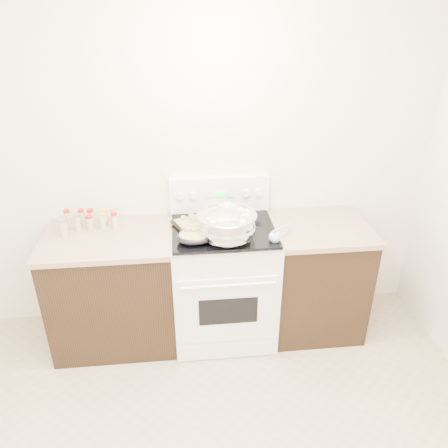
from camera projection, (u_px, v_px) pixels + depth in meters
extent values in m
cube|color=silver|center=(172.00, 160.00, 3.25)|extent=(4.00, 0.05, 2.70)
cube|color=black|center=(115.00, 291.00, 3.32)|extent=(0.90, 0.64, 0.88)
cube|color=brown|center=(108.00, 238.00, 3.11)|extent=(0.93, 0.67, 0.04)
cube|color=black|center=(314.00, 279.00, 3.47)|extent=(0.70, 0.64, 0.88)
cube|color=brown|center=(320.00, 228.00, 3.26)|extent=(0.73, 0.67, 0.04)
cube|color=white|center=(223.00, 283.00, 3.38)|extent=(0.76, 0.66, 0.92)
cube|color=white|center=(228.00, 311.00, 3.09)|extent=(0.70, 0.01, 0.55)
cube|color=black|center=(228.00, 311.00, 3.08)|extent=(0.42, 0.01, 0.22)
cylinder|color=white|center=(229.00, 285.00, 2.94)|extent=(0.65, 0.02, 0.02)
cube|color=white|center=(228.00, 350.00, 3.26)|extent=(0.70, 0.01, 0.14)
cube|color=silver|center=(223.00, 230.00, 3.17)|extent=(0.78, 0.68, 0.01)
cube|color=black|center=(223.00, 228.00, 3.16)|extent=(0.74, 0.64, 0.01)
cube|color=white|center=(219.00, 194.00, 3.36)|extent=(0.76, 0.07, 0.28)
cylinder|color=white|center=(180.00, 196.00, 3.28)|extent=(0.06, 0.02, 0.06)
cylinder|color=white|center=(194.00, 196.00, 3.29)|extent=(0.06, 0.02, 0.06)
cylinder|color=white|center=(246.00, 194.00, 3.33)|extent=(0.06, 0.02, 0.06)
cylinder|color=white|center=(259.00, 193.00, 3.34)|extent=(0.06, 0.02, 0.06)
cube|color=#19E533|center=(220.00, 194.00, 3.31)|extent=(0.09, 0.00, 0.04)
cube|color=silver|center=(209.00, 195.00, 3.30)|extent=(0.05, 0.00, 0.05)
cube|color=silver|center=(230.00, 194.00, 3.32)|extent=(0.05, 0.00, 0.05)
ellipsoid|color=silver|center=(227.00, 228.00, 2.99)|extent=(0.47, 0.47, 0.24)
cylinder|color=silver|center=(227.00, 237.00, 3.02)|extent=(0.22, 0.22, 0.01)
torus|color=silver|center=(227.00, 215.00, 2.95)|extent=(0.41, 0.41, 0.02)
cylinder|color=silver|center=(227.00, 224.00, 2.98)|extent=(0.38, 0.38, 0.13)
cylinder|color=brown|center=(227.00, 217.00, 2.95)|extent=(0.36, 0.36, 0.00)
cube|color=#FADFB8|center=(209.00, 220.00, 2.90)|extent=(0.03, 0.03, 0.02)
cube|color=#FADFB8|center=(221.00, 222.00, 2.86)|extent=(0.04, 0.04, 0.03)
cube|color=#FADFB8|center=(243.00, 223.00, 2.86)|extent=(0.04, 0.04, 0.03)
cube|color=#FADFB8|center=(226.00, 207.00, 3.07)|extent=(0.04, 0.04, 0.03)
cube|color=#FADFB8|center=(213.00, 224.00, 2.85)|extent=(0.05, 0.05, 0.03)
cube|color=#FADFB8|center=(218.00, 216.00, 2.95)|extent=(0.03, 0.03, 0.03)
cube|color=#FADFB8|center=(240.00, 211.00, 3.02)|extent=(0.05, 0.05, 0.03)
cube|color=#FADFB8|center=(226.00, 214.00, 2.97)|extent=(0.05, 0.05, 0.03)
cube|color=#FADFB8|center=(248.00, 212.00, 3.00)|extent=(0.03, 0.03, 0.02)
cube|color=#FADFB8|center=(233.00, 221.00, 2.88)|extent=(0.04, 0.04, 0.03)
cube|color=#FADFB8|center=(212.00, 223.00, 2.85)|extent=(0.04, 0.04, 0.03)
cube|color=#FADFB8|center=(244.00, 212.00, 3.00)|extent=(0.04, 0.04, 0.03)
cube|color=#FADFB8|center=(227.00, 208.00, 3.06)|extent=(0.03, 0.03, 0.02)
cube|color=#FADFB8|center=(244.00, 216.00, 2.94)|extent=(0.04, 0.04, 0.03)
cube|color=#FADFB8|center=(247.00, 216.00, 2.95)|extent=(0.04, 0.04, 0.03)
cube|color=#FADFB8|center=(228.00, 212.00, 3.01)|extent=(0.04, 0.04, 0.03)
cube|color=#FADFB8|center=(237.00, 217.00, 2.94)|extent=(0.04, 0.04, 0.03)
ellipsoid|color=black|center=(199.00, 235.00, 2.98)|extent=(0.39, 0.33, 0.08)
ellipsoid|color=tan|center=(199.00, 233.00, 2.98)|extent=(0.35, 0.30, 0.06)
sphere|color=tan|center=(188.00, 229.00, 2.96)|extent=(0.05, 0.05, 0.05)
sphere|color=tan|center=(213.00, 224.00, 3.02)|extent=(0.04, 0.04, 0.04)
sphere|color=tan|center=(206.00, 233.00, 2.91)|extent=(0.05, 0.05, 0.05)
sphere|color=tan|center=(212.00, 226.00, 3.00)|extent=(0.04, 0.04, 0.04)
sphere|color=tan|center=(198.00, 229.00, 2.96)|extent=(0.05, 0.05, 0.05)
sphere|color=tan|center=(191.00, 226.00, 2.99)|extent=(0.05, 0.05, 0.05)
sphere|color=tan|center=(193.00, 230.00, 2.95)|extent=(0.04, 0.04, 0.04)
sphere|color=tan|center=(213.00, 224.00, 3.03)|extent=(0.05, 0.05, 0.05)
cube|color=black|center=(202.00, 223.00, 3.20)|extent=(0.46, 0.40, 0.02)
cube|color=tan|center=(201.00, 222.00, 3.20)|extent=(0.41, 0.35, 0.02)
sphere|color=tan|center=(215.00, 216.00, 3.24)|extent=(0.04, 0.04, 0.04)
sphere|color=tan|center=(198.00, 220.00, 3.19)|extent=(0.04, 0.04, 0.04)
sphere|color=tan|center=(221.00, 219.00, 3.21)|extent=(0.04, 0.04, 0.04)
sphere|color=tan|center=(192.00, 218.00, 3.22)|extent=(0.04, 0.04, 0.04)
sphere|color=tan|center=(191.00, 216.00, 3.26)|extent=(0.04, 0.04, 0.04)
sphere|color=tan|center=(183.00, 218.00, 3.22)|extent=(0.04, 0.04, 0.04)
sphere|color=tan|center=(200.00, 221.00, 3.18)|extent=(0.04, 0.04, 0.04)
sphere|color=tan|center=(213.00, 220.00, 3.19)|extent=(0.03, 0.03, 0.03)
sphere|color=tan|center=(191.00, 217.00, 3.23)|extent=(0.03, 0.03, 0.03)
sphere|color=tan|center=(194.00, 220.00, 3.19)|extent=(0.04, 0.04, 0.04)
cylinder|color=tan|center=(206.00, 222.00, 3.23)|extent=(0.19, 0.17, 0.01)
sphere|color=tan|center=(195.00, 226.00, 3.15)|extent=(0.04, 0.04, 0.04)
sphere|color=#8ECAD3|center=(275.00, 237.00, 2.97)|extent=(0.08, 0.08, 0.08)
cylinder|color=#8ECAD3|center=(283.00, 227.00, 3.04)|extent=(0.19, 0.21, 0.07)
cylinder|color=#BFB28C|center=(68.00, 219.00, 3.23)|extent=(0.04, 0.04, 0.10)
cylinder|color=#B21414|center=(66.00, 211.00, 3.20)|extent=(0.05, 0.05, 0.02)
cylinder|color=#BFB28C|center=(82.00, 218.00, 3.24)|extent=(0.04, 0.04, 0.10)
cylinder|color=#B21414|center=(81.00, 211.00, 3.21)|extent=(0.04, 0.04, 0.02)
cylinder|color=#BFB28C|center=(91.00, 218.00, 3.25)|extent=(0.05, 0.05, 0.10)
cylinder|color=#B21414|center=(90.00, 211.00, 3.22)|extent=(0.05, 0.05, 0.02)
cylinder|color=#BFB28C|center=(104.00, 218.00, 3.25)|extent=(0.05, 0.05, 0.10)
cylinder|color=gold|center=(104.00, 211.00, 3.23)|extent=(0.05, 0.05, 0.02)
cylinder|color=#BFB28C|center=(114.00, 216.00, 3.26)|extent=(0.05, 0.05, 0.11)
cylinder|color=gold|center=(113.00, 209.00, 3.23)|extent=(0.05, 0.05, 0.02)
cylinder|color=#BFB28C|center=(64.00, 225.00, 3.14)|extent=(0.04, 0.04, 0.10)
cylinder|color=#B2B2B7|center=(63.00, 217.00, 3.11)|extent=(0.04, 0.04, 0.02)
cylinder|color=#BFB28C|center=(78.00, 224.00, 3.15)|extent=(0.04, 0.04, 0.11)
cylinder|color=#B2B2B7|center=(76.00, 216.00, 3.12)|extent=(0.04, 0.04, 0.02)
cylinder|color=#BFB28C|center=(90.00, 223.00, 3.17)|extent=(0.05, 0.05, 0.09)
cylinder|color=#B21414|center=(89.00, 217.00, 3.15)|extent=(0.05, 0.05, 0.02)
cylinder|color=#BFB28C|center=(103.00, 222.00, 3.17)|extent=(0.04, 0.04, 0.11)
cylinder|color=gold|center=(101.00, 214.00, 3.14)|extent=(0.04, 0.04, 0.02)
cylinder|color=#BFB28C|center=(115.00, 222.00, 3.18)|extent=(0.04, 0.04, 0.11)
cylinder|color=#B21414|center=(114.00, 214.00, 3.16)|extent=(0.04, 0.04, 0.02)
cylinder|color=#BFB28C|center=(63.00, 229.00, 3.07)|extent=(0.05, 0.05, 0.11)
cylinder|color=#B2B2B7|center=(62.00, 221.00, 3.04)|extent=(0.05, 0.05, 0.02)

